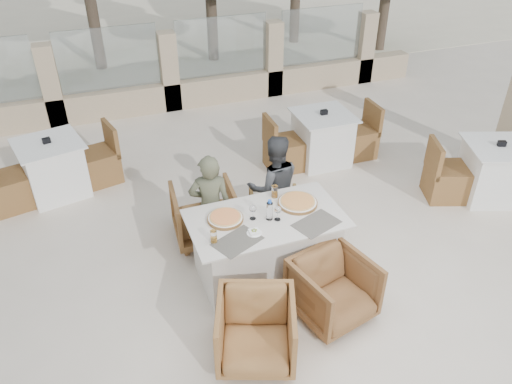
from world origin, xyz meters
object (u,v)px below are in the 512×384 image
object	(u,v)px
bg_table_c	(493,172)
armchair_far_right	(275,215)
dining_table	(266,247)
bg_table_a	(54,168)
armchair_far_left	(204,213)
armchair_near_right	(333,289)
diner_left	(211,207)
wine_glass_near	(278,212)
wine_glass_centre	(253,211)
beer_glass_left	(214,236)
diner_right	(274,187)
bg_table_b	(322,138)
water_bottle	(270,210)
beer_glass_right	(275,191)
olive_dish	(254,232)
pizza_right	(298,202)
pizza_left	(225,218)
armchair_near_left	(256,331)

from	to	relation	value
bg_table_c	armchair_far_right	bearing A→B (deg)	-164.99
dining_table	bg_table_a	bearing A→B (deg)	129.37
armchair_far_left	armchair_near_right	xyz separation A→B (m)	(0.84, -1.66, -0.01)
diner_left	bg_table_a	size ratio (longest dim) A/B	0.78
bg_table_c	wine_glass_near	bearing A→B (deg)	-152.10
wine_glass_centre	armchair_far_left	world-z (taller)	wine_glass_centre
wine_glass_centre	beer_glass_left	size ratio (longest dim) A/B	1.41
diner_right	bg_table_b	world-z (taller)	diner_right
wine_glass_near	armchair_far_right	distance (m)	0.98
armchair_far_left	bg_table_c	bearing A→B (deg)	177.46
water_bottle	beer_glass_right	xyz separation A→B (m)	(0.20, 0.36, -0.05)
armchair_far_right	bg_table_b	bearing A→B (deg)	-119.11
bg_table_b	armchair_far_right	bearing A→B (deg)	-131.90
beer_glass_right	diner_right	world-z (taller)	diner_right
diner_left	diner_right	world-z (taller)	diner_right
olive_dish	diner_left	distance (m)	0.82
olive_dish	armchair_far_left	distance (m)	1.20
pizza_right	bg_table_a	size ratio (longest dim) A/B	0.26
beer_glass_left	diner_left	size ratio (longest dim) A/B	0.10
pizza_left	armchair_near_left	world-z (taller)	pizza_left
water_bottle	beer_glass_left	size ratio (longest dim) A/B	1.77
diner_right	bg_table_b	bearing A→B (deg)	-125.25
beer_glass_right	pizza_left	bearing A→B (deg)	-161.05
dining_table	beer_glass_left	world-z (taller)	beer_glass_left
armchair_far_right	water_bottle	bearing A→B (deg)	76.76
dining_table	armchair_near_right	distance (m)	0.87
olive_dish	armchair_far_left	size ratio (longest dim) A/B	0.15
diner_left	armchair_near_right	bearing A→B (deg)	137.57
dining_table	olive_dish	bearing A→B (deg)	-135.80
beer_glass_right	bg_table_c	distance (m)	3.21
pizza_left	armchair_near_right	bearing A→B (deg)	-47.38
armchair_far_left	pizza_right	bearing A→B (deg)	142.05
armchair_far_left	armchair_near_left	bearing A→B (deg)	93.46
wine_glass_near	bg_table_b	world-z (taller)	wine_glass_near
diner_right	diner_left	bearing A→B (deg)	16.27
diner_left	bg_table_c	world-z (taller)	diner_left
dining_table	pizza_right	world-z (taller)	pizza_right
pizza_left	armchair_far_right	world-z (taller)	pizza_left
armchair_near_right	armchair_near_left	bearing A→B (deg)	-179.68
diner_right	dining_table	bearing A→B (deg)	70.55
dining_table	pizza_left	distance (m)	0.59
pizza_right	bg_table_a	xyz separation A→B (m)	(-2.47, 2.41, -0.41)
water_bottle	armchair_near_right	size ratio (longest dim) A/B	0.32
armchair_near_right	bg_table_b	size ratio (longest dim) A/B	0.44
diner_right	bg_table_a	bearing A→B (deg)	-28.38
wine_glass_centre	armchair_far_left	distance (m)	1.05
dining_table	bg_table_a	xyz separation A→B (m)	(-2.07, 2.52, 0.00)
pizza_right	armchair_far_right	distance (m)	0.75
armchair_far_right	diner_left	distance (m)	0.90
diner_right	bg_table_a	distance (m)	3.07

